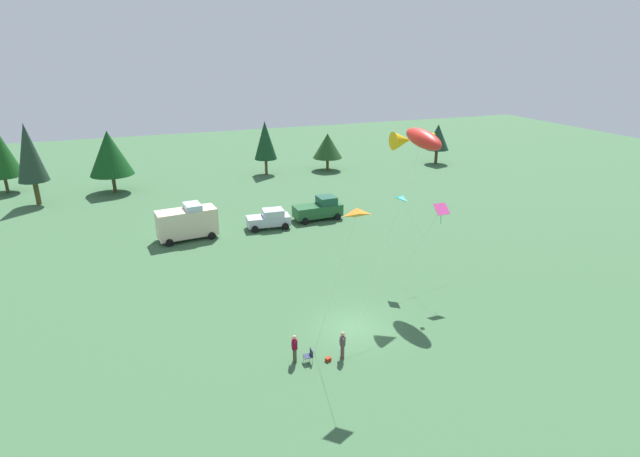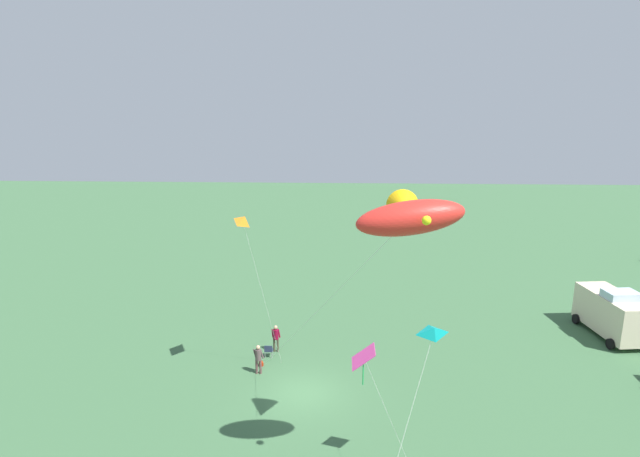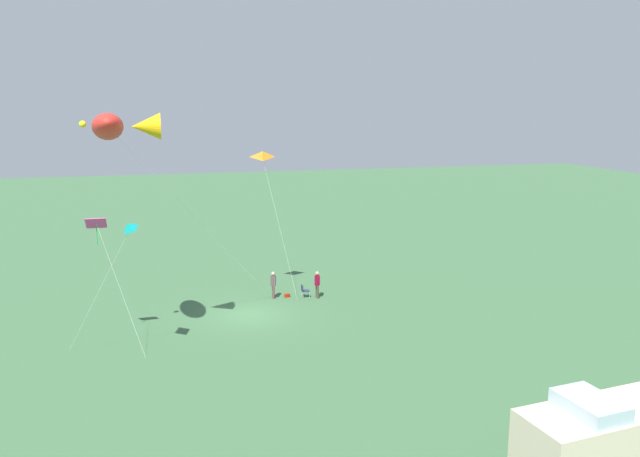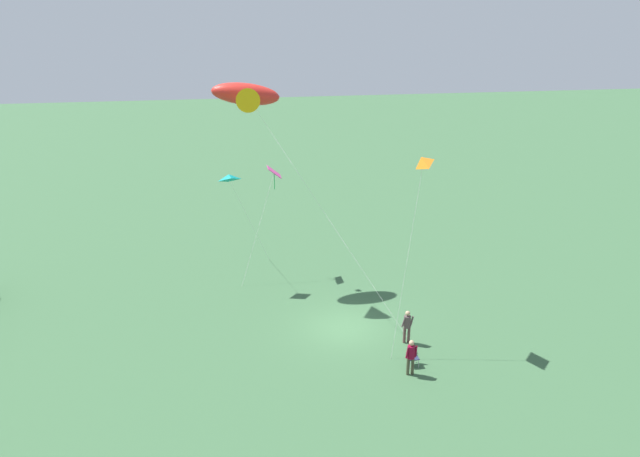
% 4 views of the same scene
% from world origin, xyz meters
% --- Properties ---
extents(ground_plane, '(160.00, 160.00, 0.00)m').
position_xyz_m(ground_plane, '(0.00, 0.00, 0.00)').
color(ground_plane, '#39613C').
extents(person_kite_flyer, '(0.35, 0.62, 1.74)m').
position_xyz_m(person_kite_flyer, '(-1.95, -2.78, 1.02)').
color(person_kite_flyer, brown).
rests_on(person_kite_flyer, ground).
extents(folding_chair, '(0.48, 0.48, 0.82)m').
position_xyz_m(folding_chair, '(-3.88, -2.48, 0.49)').
color(folding_chair, '#262E4A').
rests_on(folding_chair, ground).
extents(person_spectator, '(0.36, 0.56, 1.74)m').
position_xyz_m(person_spectator, '(-4.66, -2.14, 1.02)').
color(person_spectator, '#42402D').
rests_on(person_spectator, ground).
extents(backpack_on_grass, '(0.38, 0.32, 0.22)m').
position_xyz_m(backpack_on_grass, '(-2.84, -2.78, 0.11)').
color(backpack_on_grass, '#A3240C').
rests_on(backpack_on_grass, ground).
extents(van_camper_beige, '(5.61, 3.08, 3.34)m').
position_xyz_m(van_camper_beige, '(-8.01, 19.83, 1.64)').
color(van_camper_beige, beige).
rests_on(van_camper_beige, ground).
extents(kite_large_fish, '(10.05, 9.22, 11.90)m').
position_xyz_m(kite_large_fish, '(6.53, 4.24, 11.06)').
color(kite_large_fish, red).
rests_on(kite_large_fish, ground).
extents(kite_delta_orange, '(2.42, 1.99, 9.41)m').
position_xyz_m(kite_delta_orange, '(-1.47, -3.16, 9.06)').
color(kite_delta_orange, orange).
rests_on(kite_delta_orange, ground).
extents(kite_diamond_rainbow, '(2.55, 2.68, 6.65)m').
position_xyz_m(kite_diamond_rainbow, '(7.85, 2.75, 6.20)').
color(kite_diamond_rainbow, '#D63D90').
rests_on(kite_diamond_rainbow, ground).
extents(kite_delta_teal, '(3.70, 2.93, 6.85)m').
position_xyz_m(kite_delta_teal, '(6.31, 5.39, 6.55)').
color(kite_delta_teal, '#0B908E').
rests_on(kite_delta_teal, ground).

